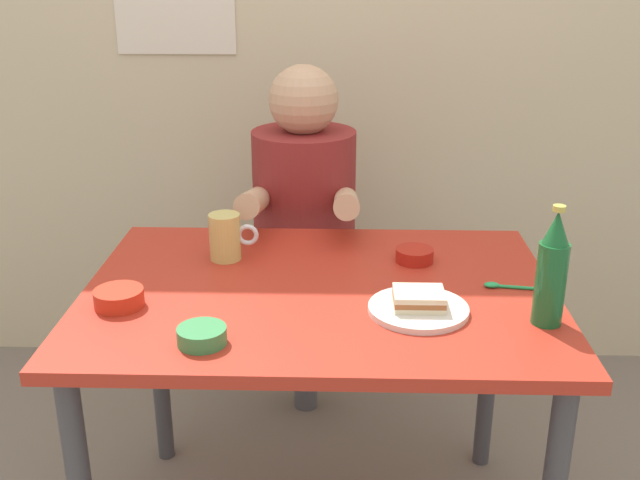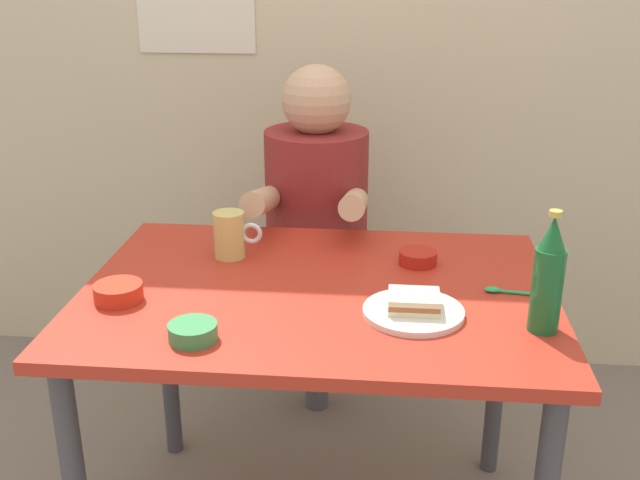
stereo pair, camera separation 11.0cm
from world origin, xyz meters
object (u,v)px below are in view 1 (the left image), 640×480
object	(u,v)px
stool	(305,315)
sandwich	(419,299)
person_seated	(304,197)
plate_orange	(418,309)
sauce_bowl_chili	(119,297)
beer_mug	(226,237)
beer_bottle	(552,271)
dining_table	(319,323)

from	to	relation	value
stool	sandwich	world-z (taller)	sandwich
person_seated	plate_orange	size ratio (longest dim) A/B	3.27
stool	plate_orange	distance (m)	0.90
person_seated	sauce_bowl_chili	world-z (taller)	person_seated
stool	plate_orange	bearing A→B (deg)	-69.15
sandwich	person_seated	bearing A→B (deg)	111.13
stool	beer_mug	world-z (taller)	beer_mug
plate_orange	sauce_bowl_chili	distance (m)	0.66
stool	plate_orange	world-z (taller)	plate_orange
plate_orange	sauce_bowl_chili	bearing A→B (deg)	179.21
beer_mug	beer_bottle	size ratio (longest dim) A/B	0.48
beer_mug	beer_bottle	bearing A→B (deg)	-24.74
dining_table	sandwich	size ratio (longest dim) A/B	10.00
beer_mug	sauce_bowl_chili	distance (m)	0.35
sandwich	beer_mug	size ratio (longest dim) A/B	0.87
sandwich	sauce_bowl_chili	distance (m)	0.66
stool	sauce_bowl_chili	size ratio (longest dim) A/B	4.09
person_seated	sandwich	bearing A→B (deg)	-68.87
sandwich	beer_bottle	distance (m)	0.28
beer_bottle	sauce_bowl_chili	size ratio (longest dim) A/B	2.38
person_seated	beer_bottle	distance (m)	0.96
dining_table	beer_bottle	world-z (taller)	beer_bottle
person_seated	sauce_bowl_chili	size ratio (longest dim) A/B	6.54
plate_orange	sauce_bowl_chili	size ratio (longest dim) A/B	2.00
plate_orange	beer_bottle	distance (m)	0.29
beer_bottle	person_seated	bearing A→B (deg)	125.14
stool	beer_bottle	bearing A→B (deg)	-55.24
beer_bottle	sandwich	bearing A→B (deg)	170.74
plate_orange	beer_mug	distance (m)	0.55
sandwich	stool	bearing A→B (deg)	110.85
stool	beer_bottle	xyz separation A→B (m)	(0.55, -0.80, 0.51)
stool	plate_orange	xyz separation A→B (m)	(0.29, -0.75, 0.40)
beer_bottle	sauce_bowl_chili	xyz separation A→B (m)	(-0.93, 0.05, -0.10)
sandwich	beer_mug	world-z (taller)	beer_mug
person_seated	beer_bottle	world-z (taller)	person_seated
dining_table	beer_mug	distance (m)	0.33
sandwich	dining_table	bearing A→B (deg)	150.86
beer_mug	person_seated	bearing A→B (deg)	68.63
person_seated	stool	bearing A→B (deg)	90.00
plate_orange	sauce_bowl_chili	world-z (taller)	sauce_bowl_chili
plate_orange	beer_mug	size ratio (longest dim) A/B	1.75
stool	sandwich	distance (m)	0.91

